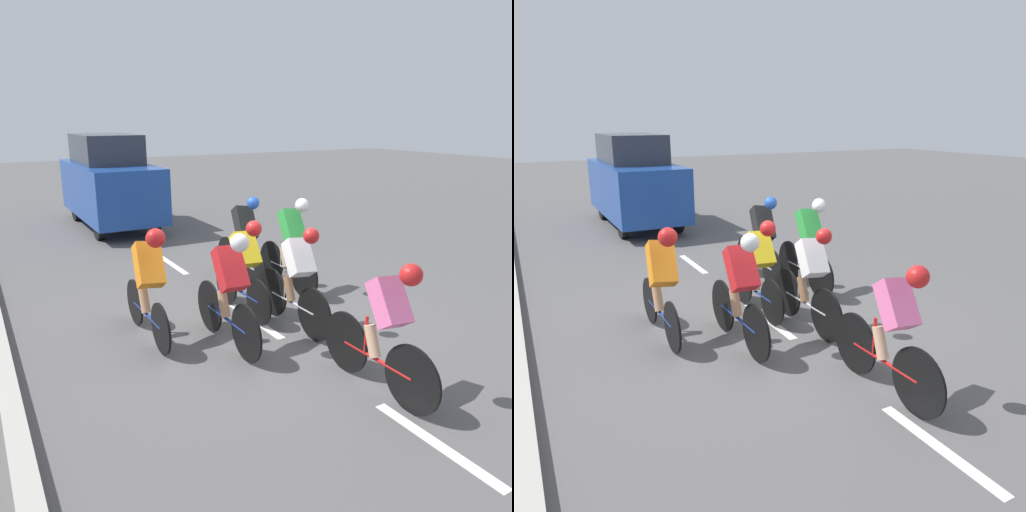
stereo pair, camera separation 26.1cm
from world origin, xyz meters
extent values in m
plane|color=#565454|center=(0.00, 0.00, 0.00)|extent=(60.00, 60.00, 0.00)
cube|color=white|center=(0.00, 3.14, 0.00)|extent=(0.12, 1.40, 0.01)
cube|color=white|center=(0.00, -0.06, 0.00)|extent=(0.12, 1.40, 0.01)
cube|color=white|center=(0.00, -3.26, 0.00)|extent=(0.12, 1.40, 0.01)
cube|color=#A8A399|center=(3.20, -0.06, 0.07)|extent=(0.20, 26.72, 0.14)
cylinder|color=black|center=(1.49, -0.80, 0.32)|extent=(0.03, 0.64, 0.64)
cylinder|color=black|center=(1.49, 0.25, 0.32)|extent=(0.03, 0.64, 0.64)
cylinder|color=navy|center=(1.49, -0.28, 0.32)|extent=(0.04, 1.04, 0.04)
cylinder|color=navy|center=(1.49, -0.46, 0.53)|extent=(0.04, 0.04, 0.42)
cylinder|color=yellow|center=(1.49, -0.33, 0.42)|extent=(0.07, 0.07, 0.16)
cylinder|color=tan|center=(1.49, -0.35, 0.50)|extent=(0.12, 0.23, 0.36)
cube|color=orange|center=(1.46, -0.18, 1.02)|extent=(0.38, 0.48, 0.60)
sphere|color=red|center=(1.43, 0.04, 1.40)|extent=(0.24, 0.24, 0.24)
cylinder|color=black|center=(-1.15, -1.47, 0.36)|extent=(0.03, 0.72, 0.72)
cylinder|color=black|center=(-1.15, -0.49, 0.36)|extent=(0.03, 0.72, 0.72)
cylinder|color=#B7B7BC|center=(-1.15, -0.98, 0.36)|extent=(0.04, 0.97, 0.04)
cylinder|color=#B7B7BC|center=(-1.15, -1.15, 0.57)|extent=(0.04, 0.04, 0.42)
cylinder|color=green|center=(-1.15, -1.03, 0.46)|extent=(0.07, 0.07, 0.16)
cylinder|color=beige|center=(-1.15, -1.05, 0.54)|extent=(0.12, 0.23, 0.36)
cube|color=green|center=(-1.18, -0.88, 1.07)|extent=(0.37, 0.50, 0.62)
sphere|color=white|center=(-1.20, -0.66, 1.46)|extent=(0.22, 0.22, 0.22)
cylinder|color=black|center=(0.02, -0.89, 0.33)|extent=(0.03, 0.65, 0.65)
cylinder|color=black|center=(0.02, 0.08, 0.33)|extent=(0.03, 0.65, 0.65)
cylinder|color=navy|center=(0.02, -0.41, 0.33)|extent=(0.04, 0.98, 0.04)
cylinder|color=navy|center=(0.02, -0.58, 0.54)|extent=(0.04, 0.04, 0.42)
cylinder|color=green|center=(0.02, -0.46, 0.43)|extent=(0.07, 0.07, 0.16)
cylinder|color=#DBAD84|center=(0.02, -0.48, 0.51)|extent=(0.12, 0.23, 0.36)
cube|color=yellow|center=(0.01, -0.31, 0.99)|extent=(0.34, 0.44, 0.53)
sphere|color=red|center=(0.00, -0.09, 1.33)|extent=(0.22, 0.22, 0.22)
cylinder|color=black|center=(-0.34, -0.13, 0.35)|extent=(0.03, 0.70, 0.70)
cylinder|color=black|center=(-0.34, 0.87, 0.35)|extent=(0.03, 0.70, 0.70)
cylinder|color=#B7B7BC|center=(-0.34, 0.37, 0.35)|extent=(0.04, 1.00, 0.04)
cylinder|color=#B7B7BC|center=(-0.34, 0.19, 0.56)|extent=(0.04, 0.04, 0.42)
cylinder|color=#1999D8|center=(-0.34, 0.32, 0.45)|extent=(0.07, 0.07, 0.16)
cylinder|color=#9E704C|center=(-0.34, 0.29, 0.53)|extent=(0.12, 0.23, 0.36)
cube|color=white|center=(-0.36, 0.47, 1.01)|extent=(0.37, 0.44, 0.54)
sphere|color=red|center=(-0.39, 0.69, 1.34)|extent=(0.21, 0.21, 0.21)
cylinder|color=black|center=(-0.67, -2.24, 0.34)|extent=(0.03, 0.69, 0.69)
cylinder|color=black|center=(-0.67, -1.21, 0.34)|extent=(0.03, 0.69, 0.69)
cylinder|color=#B7B7BC|center=(-0.67, -1.72, 0.34)|extent=(0.04, 1.03, 0.04)
cylinder|color=#B7B7BC|center=(-0.67, -1.90, 0.55)|extent=(0.04, 0.04, 0.42)
cylinder|color=#1999D8|center=(-0.67, -1.77, 0.44)|extent=(0.07, 0.07, 0.16)
cylinder|color=tan|center=(-0.67, -1.80, 0.52)|extent=(0.12, 0.23, 0.36)
cube|color=black|center=(-0.71, -1.62, 1.05)|extent=(0.39, 0.49, 0.62)
sphere|color=blue|center=(-0.74, -1.40, 1.43)|extent=(0.21, 0.21, 0.21)
cylinder|color=black|center=(-0.17, 1.69, 0.35)|extent=(0.03, 0.70, 0.70)
cylinder|color=black|center=(-0.17, 2.67, 0.35)|extent=(0.03, 0.70, 0.70)
cylinder|color=red|center=(-0.17, 2.18, 0.35)|extent=(0.04, 0.97, 0.04)
cylinder|color=red|center=(-0.17, 2.01, 0.56)|extent=(0.04, 0.04, 0.42)
cylinder|color=#1999D8|center=(-0.17, 2.13, 0.45)|extent=(0.07, 0.07, 0.16)
cylinder|color=#DBAD84|center=(-0.17, 2.11, 0.53)|extent=(0.12, 0.23, 0.36)
cube|color=pink|center=(-0.20, 2.28, 1.01)|extent=(0.37, 0.44, 0.55)
sphere|color=red|center=(-0.22, 2.50, 1.35)|extent=(0.22, 0.22, 0.22)
cylinder|color=black|center=(0.69, -0.07, 0.35)|extent=(0.03, 0.70, 0.70)
cylinder|color=black|center=(0.69, 0.93, 0.35)|extent=(0.03, 0.70, 0.70)
cylinder|color=navy|center=(0.69, 0.43, 0.35)|extent=(0.04, 1.01, 0.04)
cylinder|color=navy|center=(0.69, 0.25, 0.56)|extent=(0.04, 0.04, 0.42)
cylinder|color=white|center=(0.69, 0.38, 0.45)|extent=(0.07, 0.07, 0.16)
cylinder|color=tan|center=(0.69, 0.35, 0.53)|extent=(0.12, 0.23, 0.36)
cube|color=red|center=(0.68, 0.53, 1.03)|extent=(0.34, 0.47, 0.56)
sphere|color=white|center=(0.67, 0.75, 1.40)|extent=(0.22, 0.22, 0.22)
cylinder|color=black|center=(-0.62, -6.10, 0.32)|extent=(0.14, 0.64, 0.64)
cylinder|color=black|center=(0.74, -6.10, 0.32)|extent=(0.14, 0.64, 0.64)
cylinder|color=black|center=(-0.62, -8.73, 0.32)|extent=(0.14, 0.64, 0.64)
cylinder|color=black|center=(0.74, -8.73, 0.32)|extent=(0.14, 0.64, 0.64)
cube|color=#1E479E|center=(0.06, -7.42, 0.98)|extent=(1.70, 4.24, 1.32)
cube|color=#2D333D|center=(0.06, -7.63, 2.01)|extent=(1.39, 2.33, 0.73)
camera|label=1|loc=(3.29, 5.63, 2.78)|focal=35.00mm
camera|label=2|loc=(3.06, 5.76, 2.78)|focal=35.00mm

